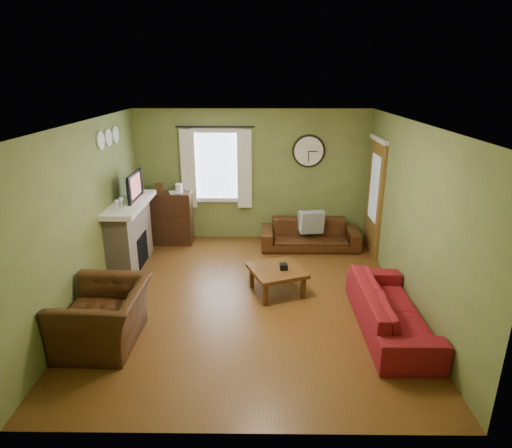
{
  "coord_description": "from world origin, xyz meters",
  "views": [
    {
      "loc": [
        0.17,
        -5.75,
        3.2
      ],
      "look_at": [
        0.1,
        0.4,
        1.05
      ],
      "focal_mm": 30.0,
      "sensor_mm": 36.0,
      "label": 1
    }
  ],
  "objects_px": {
    "bookshelf": "(170,218)",
    "sofa_red": "(391,309)",
    "sofa_brown": "(310,234)",
    "coffee_table": "(277,281)",
    "armchair": "(104,316)"
  },
  "relations": [
    {
      "from": "bookshelf",
      "to": "sofa_red",
      "type": "xyz_separation_m",
      "value": [
        3.51,
        -3.04,
        -0.23
      ]
    },
    {
      "from": "sofa_brown",
      "to": "coffee_table",
      "type": "distance_m",
      "value": 1.98
    },
    {
      "from": "bookshelf",
      "to": "sofa_brown",
      "type": "relative_size",
      "value": 0.55
    },
    {
      "from": "armchair",
      "to": "coffee_table",
      "type": "bearing_deg",
      "value": 122.43
    },
    {
      "from": "sofa_red",
      "to": "armchair",
      "type": "bearing_deg",
      "value": 95.33
    },
    {
      "from": "bookshelf",
      "to": "sofa_brown",
      "type": "distance_m",
      "value": 2.77
    },
    {
      "from": "sofa_brown",
      "to": "sofa_red",
      "type": "xyz_separation_m",
      "value": [
        0.76,
        -2.83,
        0.02
      ]
    },
    {
      "from": "sofa_red",
      "to": "sofa_brown",
      "type": "bearing_deg",
      "value": 15.02
    },
    {
      "from": "sofa_brown",
      "to": "coffee_table",
      "type": "relative_size",
      "value": 2.48
    },
    {
      "from": "sofa_red",
      "to": "armchair",
      "type": "xyz_separation_m",
      "value": [
        -3.66,
        -0.34,
        0.08
      ]
    },
    {
      "from": "sofa_brown",
      "to": "armchair",
      "type": "distance_m",
      "value": 4.3
    },
    {
      "from": "armchair",
      "to": "coffee_table",
      "type": "height_order",
      "value": "armchair"
    },
    {
      "from": "sofa_brown",
      "to": "armchair",
      "type": "relative_size",
      "value": 1.65
    },
    {
      "from": "sofa_red",
      "to": "armchair",
      "type": "distance_m",
      "value": 3.67
    },
    {
      "from": "bookshelf",
      "to": "sofa_brown",
      "type": "bearing_deg",
      "value": -4.32
    }
  ]
}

